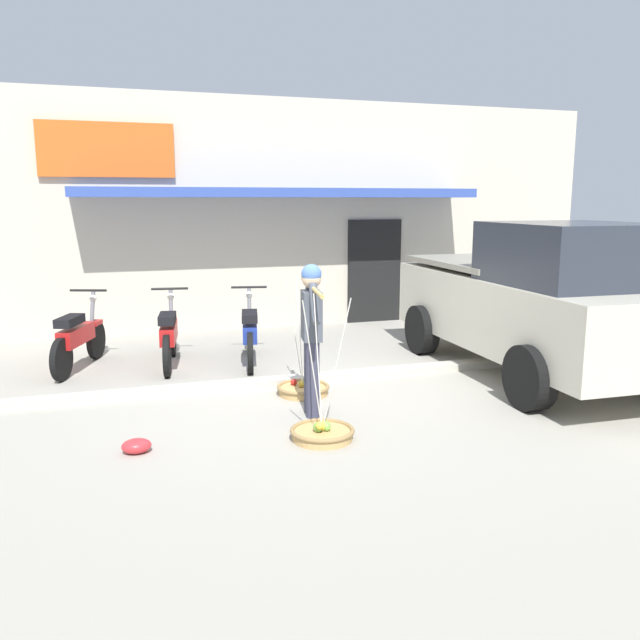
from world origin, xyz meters
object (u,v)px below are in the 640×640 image
(parked_truck, at_px, (538,301))
(plastic_litter_bag, at_px, (136,446))
(motorcycle_nearest_shop, at_px, (78,338))
(fruit_basket_right_side, at_px, (322,432))
(motorcycle_third_in_row, at_px, (250,333))
(motorcycle_second_in_row, at_px, (169,336))
(fruit_basket_left_side, at_px, (303,388))
(fruit_vendor, at_px, (312,329))

(parked_truck, bearing_deg, plastic_litter_bag, -166.97)
(motorcycle_nearest_shop, relative_size, parked_truck, 0.36)
(fruit_basket_right_side, height_order, motorcycle_third_in_row, fruit_basket_right_side)
(fruit_basket_right_side, relative_size, plastic_litter_bag, 5.18)
(motorcycle_third_in_row, relative_size, parked_truck, 0.38)
(motorcycle_second_in_row, distance_m, motorcycle_third_in_row, 1.16)
(fruit_basket_right_side, bearing_deg, fruit_basket_left_side, 80.48)
(fruit_basket_left_side, relative_size, motorcycle_third_in_row, 0.81)
(fruit_basket_right_side, bearing_deg, parked_truck, 22.19)
(fruit_basket_left_side, xyz_separation_m, motorcycle_second_in_row, (-1.43, 1.93, 0.38))
(motorcycle_third_in_row, xyz_separation_m, parked_truck, (3.58, -1.84, 0.58))
(fruit_basket_right_side, xyz_separation_m, motorcycle_third_in_row, (-0.03, 3.28, 0.38))
(fruit_vendor, bearing_deg, plastic_litter_bag, -163.71)
(motorcycle_nearest_shop, height_order, motorcycle_second_in_row, same)
(fruit_vendor, relative_size, fruit_basket_right_side, 1.17)
(motorcycle_nearest_shop, xyz_separation_m, motorcycle_second_in_row, (1.24, -0.21, 0.00))
(motorcycle_nearest_shop, height_order, parked_truck, parked_truck)
(plastic_litter_bag, bearing_deg, fruit_vendor, 16.29)
(fruit_vendor, height_order, motorcycle_nearest_shop, fruit_vendor)
(motorcycle_nearest_shop, xyz_separation_m, plastic_litter_bag, (0.62, -3.47, -0.38))
(fruit_basket_left_side, xyz_separation_m, fruit_basket_right_side, (-0.26, -1.55, 0.00))
(plastic_litter_bag, bearing_deg, motorcycle_third_in_row, 60.16)
(fruit_basket_right_side, xyz_separation_m, plastic_litter_bag, (-1.80, 0.21, -0.01))
(fruit_vendor, relative_size, plastic_litter_bag, 6.05)
(fruit_basket_left_side, height_order, plastic_litter_bag, fruit_basket_left_side)
(fruit_basket_right_side, distance_m, plastic_litter_bag, 1.81)
(fruit_basket_left_side, distance_m, fruit_basket_right_side, 1.57)
(fruit_vendor, relative_size, parked_truck, 0.36)
(fruit_basket_right_side, relative_size, motorcycle_third_in_row, 0.81)
(fruit_basket_right_side, distance_m, motorcycle_third_in_row, 3.31)
(motorcycle_third_in_row, bearing_deg, fruit_basket_right_side, -89.43)
(motorcycle_nearest_shop, bearing_deg, fruit_vendor, -48.81)
(fruit_basket_right_side, height_order, motorcycle_nearest_shop, fruit_basket_right_side)
(plastic_litter_bag, bearing_deg, fruit_basket_left_side, 33.03)
(motorcycle_nearest_shop, relative_size, plastic_litter_bag, 6.21)
(fruit_basket_right_side, xyz_separation_m, motorcycle_second_in_row, (-1.17, 3.48, 0.38))
(motorcycle_second_in_row, relative_size, plastic_litter_bag, 6.47)
(fruit_basket_left_side, distance_m, motorcycle_nearest_shop, 3.44)
(motorcycle_third_in_row, bearing_deg, fruit_vendor, -86.29)
(fruit_basket_left_side, xyz_separation_m, parked_truck, (3.29, -0.10, 0.96))
(fruit_vendor, xyz_separation_m, fruit_basket_right_side, (-0.13, -0.77, -0.90))
(motorcycle_third_in_row, xyz_separation_m, plastic_litter_bag, (-1.76, -3.07, -0.38))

